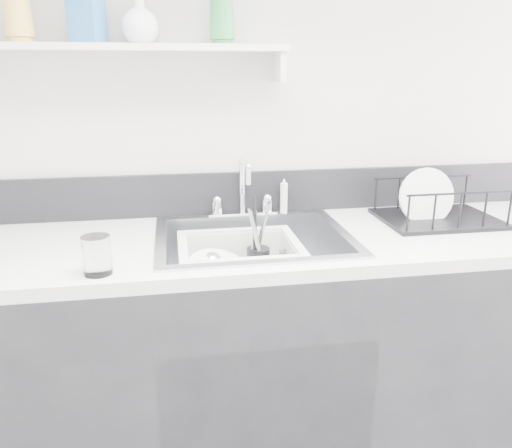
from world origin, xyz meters
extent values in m
cube|color=silver|center=(0.00, 1.49, 1.30)|extent=(3.50, 0.02, 2.60)
cube|color=black|center=(0.00, 1.19, 0.44)|extent=(3.20, 0.62, 0.88)
cube|color=silver|center=(0.00, 1.19, 0.90)|extent=(3.20, 0.62, 0.04)
cube|color=black|center=(0.00, 1.49, 1.00)|extent=(3.20, 0.02, 0.16)
cube|color=silver|center=(0.00, 1.44, 0.93)|extent=(0.26, 0.06, 0.02)
cylinder|color=silver|center=(-0.10, 1.44, 0.96)|extent=(0.04, 0.04, 0.05)
cylinder|color=silver|center=(0.10, 1.44, 0.96)|extent=(0.04, 0.04, 0.05)
cylinder|color=silver|center=(0.00, 1.44, 1.03)|extent=(0.02, 0.02, 0.20)
cylinder|color=silver|center=(0.00, 1.37, 1.14)|extent=(0.02, 0.15, 0.02)
cylinder|color=silver|center=(0.16, 1.44, 0.99)|extent=(0.03, 0.03, 0.14)
cube|color=silver|center=(-0.35, 1.42, 1.52)|extent=(1.00, 0.16, 0.02)
cube|color=silver|center=(0.13, 1.42, 1.46)|extent=(0.02, 0.14, 0.10)
cylinder|color=white|center=(-0.11, 1.15, 0.78)|extent=(0.24, 0.24, 0.01)
cylinder|color=white|center=(-0.10, 1.15, 0.79)|extent=(0.23, 0.23, 0.01)
cylinder|color=white|center=(-0.12, 1.15, 0.82)|extent=(0.26, 0.26, 0.09)
cylinder|color=black|center=(0.02, 1.23, 0.82)|extent=(0.08, 0.08, 0.10)
cylinder|color=silver|center=(0.01, 1.24, 0.91)|extent=(0.01, 0.05, 0.20)
cylinder|color=silver|center=(0.04, 1.22, 0.90)|extent=(0.02, 0.04, 0.18)
cylinder|color=black|center=(0.01, 1.23, 0.93)|extent=(0.01, 0.06, 0.22)
cylinder|color=white|center=(0.12, 1.20, 0.81)|extent=(0.08, 0.08, 0.09)
cylinder|color=white|center=(-0.47, 0.95, 0.97)|extent=(0.09, 0.09, 0.11)
imported|color=white|center=(0.08, 1.13, 0.78)|extent=(0.12, 0.12, 0.03)
imported|color=#E7B952|center=(-0.70, 1.40, 1.65)|extent=(0.11, 0.11, 0.23)
imported|color=#2B6AA7|center=(-0.49, 1.40, 1.63)|extent=(0.12, 0.12, 0.20)
imported|color=white|center=(-0.33, 1.42, 1.61)|extent=(0.15, 0.15, 0.15)
imported|color=#30893E|center=(-0.07, 1.42, 1.64)|extent=(0.11, 0.11, 0.22)
camera|label=1|loc=(-0.26, -0.35, 1.45)|focal=35.00mm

